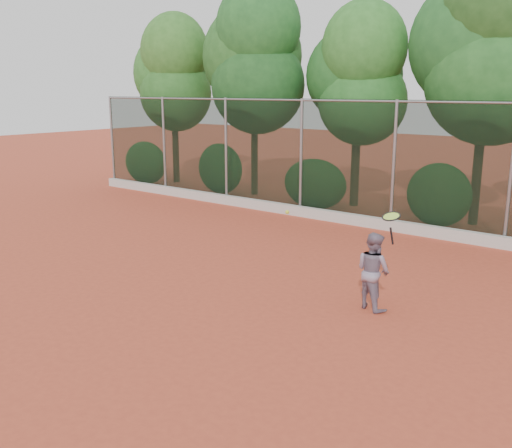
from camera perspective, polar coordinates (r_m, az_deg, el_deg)
The scene contains 7 objects.
ground at distance 10.52m, azimuth -3.40°, elevation -7.63°, with size 80.00×80.00×0.00m, color #B8452B.
concrete_curb at distance 16.00m, azimuth 13.02°, elevation -0.07°, with size 24.00×0.20×0.30m, color #B8B3AB.
tennis_player at distance 10.14m, azimuth 11.64°, elevation -4.61°, with size 0.67×0.52×1.37m, color gray.
chainlink_fence at distance 15.86m, azimuth 13.62°, elevation 6.07°, with size 24.09×0.09×3.50m.
foliage_backdrop at distance 17.79m, azimuth 15.21°, elevation 14.94°, with size 23.70×3.63×7.55m.
tennis_racket at distance 9.75m, azimuth 13.38°, elevation 0.52°, with size 0.35×0.34×0.57m.
tennis_ball_in_flight at distance 10.29m, azimuth 3.15°, elevation 1.20°, with size 0.07×0.07×0.07m.
Camera 1 is at (6.56, -7.32, 3.75)m, focal length 40.00 mm.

